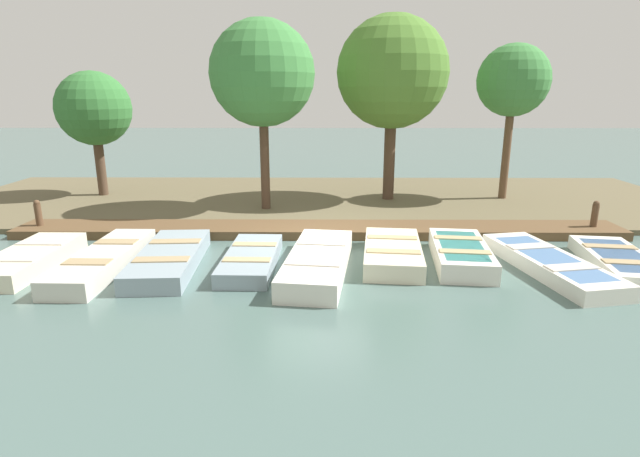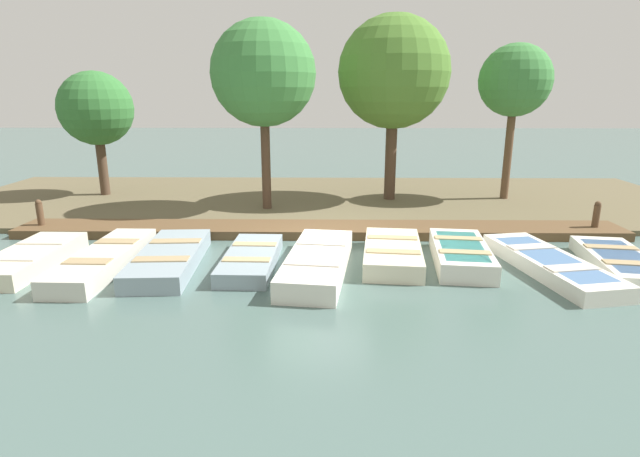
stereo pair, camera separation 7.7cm
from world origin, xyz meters
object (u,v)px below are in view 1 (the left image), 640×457
(park_tree_left, at_px, (262,74))
(park_tree_center, at_px, (392,73))
(rowboat_3, at_px, (251,259))
(mooring_post_near, at_px, (39,217))
(mooring_post_far, at_px, (594,218))
(rowboat_6, at_px, (461,254))
(rowboat_8, at_px, (619,261))
(park_tree_right, at_px, (513,82))
(rowboat_0, at_px, (28,259))
(park_tree_far_left, at_px, (94,109))
(rowboat_2, at_px, (169,258))
(rowboat_7, at_px, (549,263))
(rowboat_4, at_px, (318,262))
(rowboat_5, at_px, (393,252))
(rowboat_1, at_px, (104,260))

(park_tree_left, height_order, park_tree_center, park_tree_center)
(rowboat_3, xyz_separation_m, mooring_post_near, (-2.46, -5.83, 0.29))
(mooring_post_far, distance_m, park_tree_center, 7.14)
(mooring_post_near, bearing_deg, rowboat_6, 77.82)
(rowboat_8, bearing_deg, park_tree_right, -170.01)
(rowboat_0, xyz_separation_m, rowboat_3, (-0.12, 4.66, -0.03))
(rowboat_0, bearing_deg, park_tree_far_left, -168.15)
(rowboat_2, distance_m, park_tree_far_left, 8.60)
(park_tree_far_left, bearing_deg, park_tree_center, 86.56)
(mooring_post_near, distance_m, park_tree_far_left, 5.07)
(rowboat_7, xyz_separation_m, rowboat_8, (-0.16, 1.52, -0.00))
(rowboat_3, bearing_deg, park_tree_center, 150.91)
(rowboat_0, xyz_separation_m, park_tree_far_left, (-6.95, -1.38, 2.81))
(rowboat_3, distance_m, rowboat_4, 1.46)
(rowboat_2, height_order, park_tree_far_left, park_tree_far_left)
(rowboat_8, xyz_separation_m, park_tree_left, (-4.91, -7.91, 3.89))
(rowboat_5, distance_m, rowboat_7, 3.20)
(park_tree_far_left, bearing_deg, park_tree_left, 70.98)
(rowboat_2, xyz_separation_m, mooring_post_far, (-2.50, 10.18, 0.26))
(rowboat_2, height_order, rowboat_4, rowboat_4)
(rowboat_4, height_order, park_tree_center, park_tree_center)
(mooring_post_near, relative_size, park_tree_right, 0.18)
(rowboat_6, bearing_deg, park_tree_center, -165.61)
(rowboat_3, height_order, rowboat_5, rowboat_5)
(rowboat_6, height_order, rowboat_8, rowboat_6)
(rowboat_3, bearing_deg, rowboat_8, 90.65)
(rowboat_7, bearing_deg, rowboat_2, -102.19)
(rowboat_4, distance_m, rowboat_8, 6.28)
(rowboat_1, distance_m, park_tree_far_left, 8.13)
(rowboat_6, distance_m, park_tree_left, 7.61)
(mooring_post_near, relative_size, park_tree_far_left, 0.21)
(rowboat_6, height_order, rowboat_7, rowboat_6)
(rowboat_2, relative_size, rowboat_5, 1.17)
(park_tree_center, bearing_deg, rowboat_1, -46.17)
(rowboat_7, bearing_deg, rowboat_3, -102.99)
(rowboat_1, relative_size, rowboat_8, 1.22)
(mooring_post_near, distance_m, park_tree_center, 10.86)
(rowboat_6, bearing_deg, rowboat_2, -80.77)
(rowboat_1, relative_size, park_tree_right, 0.71)
(rowboat_5, distance_m, rowboat_6, 1.45)
(rowboat_2, relative_size, mooring_post_near, 3.68)
(rowboat_5, height_order, mooring_post_near, mooring_post_near)
(rowboat_1, height_order, rowboat_4, rowboat_4)
(rowboat_6, bearing_deg, park_tree_right, 160.63)
(rowboat_6, relative_size, mooring_post_near, 3.07)
(rowboat_3, bearing_deg, rowboat_1, -85.25)
(rowboat_1, bearing_deg, park_tree_center, 134.87)
(rowboat_1, xyz_separation_m, mooring_post_far, (-2.64, 11.51, 0.26))
(rowboat_7, bearing_deg, rowboat_1, -101.09)
(rowboat_1, relative_size, rowboat_6, 1.29)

